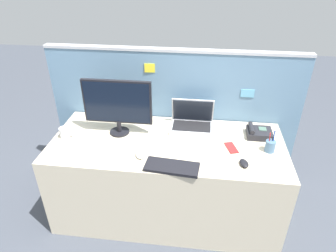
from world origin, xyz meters
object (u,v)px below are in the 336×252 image
object	(u,v)px
desktop_monitor	(117,104)
computer_mouse_left_hand	(244,163)
pen_cup	(270,146)
coffee_mug	(65,133)
laptop	(192,120)
keyboard_main	(172,167)
desk_phone	(259,133)
computer_mouse_right_hand	(140,155)
cell_phone_red_case	(231,148)

from	to	relation	value
desktop_monitor	computer_mouse_left_hand	world-z (taller)	desktop_monitor
pen_cup	coffee_mug	xyz separation A→B (m)	(-1.65, -0.00, -0.00)
laptop	keyboard_main	bearing A→B (deg)	-100.23
desk_phone	keyboard_main	distance (m)	0.84
laptop	coffee_mug	xyz separation A→B (m)	(-1.03, -0.31, -0.01)
computer_mouse_right_hand	cell_phone_red_case	xyz separation A→B (m)	(0.69, 0.20, -0.01)
desk_phone	keyboard_main	size ratio (longest dim) A/B	0.52
desk_phone	keyboard_main	xyz separation A→B (m)	(-0.67, -0.51, -0.02)
coffee_mug	desk_phone	bearing A→B (deg)	7.78
keyboard_main	computer_mouse_right_hand	distance (m)	0.28
keyboard_main	computer_mouse_right_hand	bearing A→B (deg)	161.91
pen_cup	cell_phone_red_case	distance (m)	0.29
pen_cup	coffee_mug	bearing A→B (deg)	-179.84
computer_mouse_left_hand	cell_phone_red_case	bearing A→B (deg)	98.22
pen_cup	coffee_mug	size ratio (longest dim) A/B	1.52
desk_phone	coffee_mug	distance (m)	1.60
computer_mouse_right_hand	coffee_mug	xyz separation A→B (m)	(-0.67, 0.19, 0.03)
computer_mouse_left_hand	computer_mouse_right_hand	bearing A→B (deg)	166.86
computer_mouse_right_hand	cell_phone_red_case	distance (m)	0.72
computer_mouse_left_hand	pen_cup	distance (m)	0.29
cell_phone_red_case	coffee_mug	size ratio (longest dim) A/B	1.25
computer_mouse_right_hand	computer_mouse_left_hand	size ratio (longest dim) A/B	1.00
computer_mouse_left_hand	cell_phone_red_case	world-z (taller)	computer_mouse_left_hand
pen_cup	computer_mouse_left_hand	bearing A→B (deg)	-136.54
desktop_monitor	keyboard_main	bearing A→B (deg)	-41.08
pen_cup	keyboard_main	bearing A→B (deg)	-157.53
laptop	desk_phone	world-z (taller)	laptop
pen_cup	desktop_monitor	bearing A→B (deg)	173.87
computer_mouse_right_hand	computer_mouse_left_hand	xyz separation A→B (m)	(0.77, -0.01, 0.00)
desktop_monitor	computer_mouse_left_hand	size ratio (longest dim) A/B	5.64
desktop_monitor	cell_phone_red_case	distance (m)	0.98
desktop_monitor	pen_cup	bearing A→B (deg)	-6.13
cell_phone_red_case	desktop_monitor	bearing A→B (deg)	154.27
laptop	desktop_monitor	bearing A→B (deg)	-164.15
keyboard_main	coffee_mug	distance (m)	0.97
computer_mouse_left_hand	coffee_mug	size ratio (longest dim) A/B	0.84
desk_phone	desktop_monitor	bearing A→B (deg)	-176.00
pen_cup	cell_phone_red_case	size ratio (longest dim) A/B	1.22
keyboard_main	cell_phone_red_case	xyz separation A→B (m)	(0.44, 0.30, -0.01)
desktop_monitor	cell_phone_red_case	size ratio (longest dim) A/B	3.82
cell_phone_red_case	computer_mouse_right_hand	bearing A→B (deg)	177.87
computer_mouse_right_hand	pen_cup	size ratio (longest dim) A/B	0.56
cell_phone_red_case	coffee_mug	bearing A→B (deg)	162.39
desktop_monitor	cell_phone_red_case	xyz separation A→B (m)	(0.93, -0.13, -0.26)
computer_mouse_left_hand	desk_phone	bearing A→B (deg)	57.05
desk_phone	computer_mouse_left_hand	bearing A→B (deg)	-110.47
laptop	desk_phone	size ratio (longest dim) A/B	1.82
desktop_monitor	laptop	bearing A→B (deg)	15.85
laptop	desk_phone	xyz separation A→B (m)	(0.56, -0.09, -0.03)
pen_cup	desk_phone	bearing A→B (deg)	105.18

